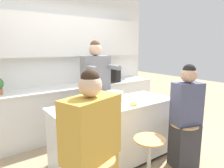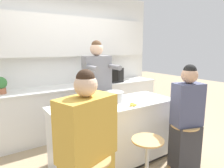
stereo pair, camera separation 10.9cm
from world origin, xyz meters
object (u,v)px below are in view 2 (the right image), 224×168
Objects in this scene: bar_stool_center at (147,164)px; coffee_cup_near at (97,102)px; person_seated_near at (186,122)px; cooking_pot at (114,97)px; person_wrapped_blanket at (87,152)px; microwave at (109,75)px; person_cooking at (97,95)px; fruit_bowl at (78,108)px; bar_stool_rightmost at (184,146)px; juice_carton at (110,101)px; banana_bunch at (133,105)px; potted_plant at (1,85)px; kitchen_island at (115,133)px.

bar_stool_center is 5.81× the size of coffee_cup_near.
cooking_pot is at bearing 151.76° from person_seated_near.
person_wrapped_blanket reaches higher than bar_stool_center.
bar_stool_center is at bearing -110.82° from microwave.
person_cooking is 1.38m from person_seated_near.
fruit_bowl is at bearing 130.17° from bar_stool_center.
bar_stool_rightmost is at bearing -26.09° from fruit_bowl.
juice_carton is at bearing -131.69° from cooking_pot.
person_cooking is 0.84m from banana_bunch.
potted_plant is at bearing 134.75° from cooking_pot.
microwave is (0.75, 1.31, 0.61)m from kitchen_island.
coffee_cup_near is at bearing 12.40° from fruit_bowl.
cooking_pot is (-0.66, 0.69, 0.62)m from bar_stool_rightmost.
juice_carton is (-0.26, -0.78, 0.12)m from person_cooking.
cooking_pot is 0.67× the size of microwave.
potted_plant is at bearing 178.88° from microwave.
bar_stool_center is at bearing -92.66° from cooking_pot.
juice_carton is 1.85m from potted_plant.
fruit_bowl is at bearing -63.12° from potted_plant.
person_seated_near reaches higher than juice_carton.
microwave is (0.99, 1.26, 0.13)m from coffee_cup_near.
kitchen_island is 1.63m from microwave.
person_wrapped_blanket is at bearing -127.24° from microwave.
fruit_bowl is 2.08× the size of coffee_cup_near.
kitchen_island is at bearing 90.00° from bar_stool_center.
bar_stool_center is 4.64× the size of banana_bunch.
person_cooking reaches higher than fruit_bowl.
banana_bunch is 1.69m from microwave.
banana_bunch is at bearing 6.45° from person_wrapped_blanket.
microwave is (0.71, 1.24, 0.10)m from cooking_pot.
cooking_pot is 0.28m from coffee_cup_near.
banana_bunch is at bearing 165.82° from person_seated_near.
kitchen_island is at bearing 113.89° from banana_bunch.
kitchen_island is 0.71m from fruit_bowl.
microwave is (0.75, 1.96, 0.72)m from bar_stool_center.
person_seated_near is at bearing -25.03° from juice_carton.
microwave is at bearing 60.05° from cooking_pot.
kitchen_island is 7.74× the size of fruit_bowl.
banana_bunch is (-0.60, 0.37, 0.24)m from person_seated_near.
person_cooking reaches higher than microwave.
person_wrapped_blanket reaches higher than bar_stool_rightmost.
bar_stool_rightmost is at bearing -167.01° from person_seated_near.
banana_bunch is at bearing -112.24° from microwave.
banana_bunch is 0.50× the size of potted_plant.
fruit_bowl is (-0.57, -0.09, -0.04)m from cooking_pot.
bar_stool_center is at bearing -58.42° from potted_plant.
person_seated_near is at bearing -17.58° from person_wrapped_blanket.
coffee_cup_near reaches higher than fruit_bowl.
person_wrapped_blanket is (-1.41, -0.00, 0.34)m from bar_stool_rightmost.
fruit_bowl is 0.69m from banana_bunch.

